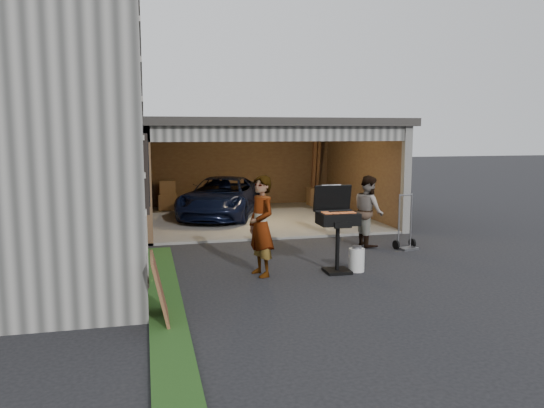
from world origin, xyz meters
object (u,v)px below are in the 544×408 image
Objects in this scene: man at (369,211)px; plywood_panel at (160,290)px; propane_tank at (357,260)px; woman at (261,226)px; minivan at (222,199)px; hand_truck at (406,238)px; bbq_grill at (337,222)px.

man is 6.14m from plywood_panel.
plywood_panel reaches higher than propane_tank.
woman is 2.76m from plywood_panel.
minivan is at bearing 103.47° from propane_tank.
minivan is at bearing 111.37° from hand_truck.
plywood_panel is (-4.73, -3.90, -0.33)m from man.
propane_tank is 0.46× the size of plywood_panel.
bbq_grill is at bearing -158.48° from hand_truck.
bbq_grill is at bearing 172.77° from propane_tank.
man is 1.02m from hand_truck.
propane_tank is (0.38, -0.05, -0.73)m from bbq_grill.
woman is 1.14× the size of bbq_grill.
woman reaches higher than propane_tank.
plywood_panel is (-2.06, -8.40, -0.12)m from minivan.
man is 2.48m from bbq_grill.
hand_truck is (0.68, -0.52, -0.56)m from man.
hand_truck is at bearing 93.99° from woman.
man reaches higher than bbq_grill.
bbq_grill is at bearing 69.34° from woman.
hand_truck is (5.41, 3.38, -0.23)m from plywood_panel.
man reaches higher than hand_truck.
hand_truck reaches higher than propane_tank.
minivan is at bearing 100.36° from bbq_grill.
hand_truck is (3.35, -5.02, -0.35)m from minivan.
man is 1.69× the size of plywood_panel.
bbq_grill is 1.68× the size of plywood_panel.
minivan reaches higher than plywood_panel.
plywood_panel is at bearing 129.95° from man.
plywood_panel is at bearing -152.60° from propane_tank.
man is at bearing 52.93° from bbq_grill.
minivan is 3.44× the size of hand_truck.
hand_truck reaches higher than plywood_panel.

